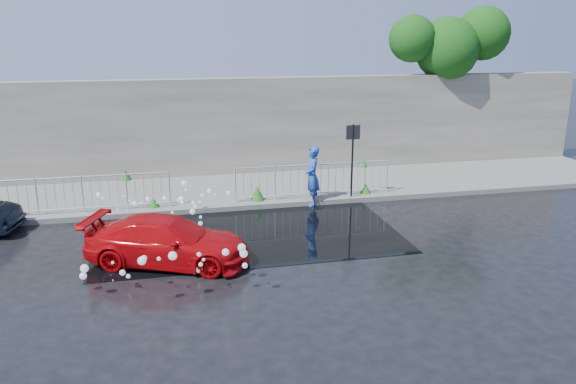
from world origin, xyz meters
The scene contains 13 objects.
ground centered at (0.00, 0.00, 0.00)m, with size 90.00×90.00×0.00m, color black.
pavement centered at (0.00, 5.00, 0.07)m, with size 30.00×4.00×0.15m, color #5F5F5B.
curb centered at (0.00, 3.00, 0.08)m, with size 30.00×0.25×0.16m, color #5F5F5B.
retaining_wall centered at (0.00, 7.20, 1.90)m, with size 30.00×0.60×3.50m, color #5D594E.
puddle centered at (0.50, 1.00, 0.01)m, with size 8.00×5.00×0.01m, color black.
sign_post centered at (4.20, 3.10, 1.72)m, with size 0.45×0.06×2.50m.
tree centered at (9.68, 7.42, 4.81)m, with size 4.96×2.49×6.26m.
railing_left centered at (-4.00, 3.35, 0.74)m, with size 5.05×0.05×1.10m.
railing_right centered at (3.00, 3.35, 0.74)m, with size 5.05×0.05×1.10m.
weeds centered at (-0.30, 4.47, 0.34)m, with size 12.17×3.93×0.46m.
water_spray centered at (-1.43, -0.46, 0.71)m, with size 3.66×5.73×1.09m.
red_car centered at (-1.65, -0.72, 0.56)m, with size 1.56×3.85×1.12m, color #B3070B.
person centered at (2.87, 3.00, 0.94)m, with size 0.68×0.45×1.87m, color #224AAD.
Camera 1 is at (-1.60, -13.34, 5.30)m, focal length 35.00 mm.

